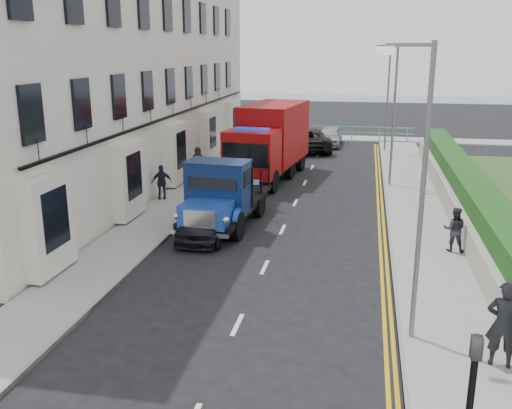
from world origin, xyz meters
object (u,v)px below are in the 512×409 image
parked_car_front (208,219)px  pedestrian_east_near (503,324)px  bedford_lorry (220,199)px  red_lorry (270,140)px  lamp_mid (392,107)px  lamp_far (386,92)px  lamp_near (418,180)px

parked_car_front → pedestrian_east_near: 11.55m
bedford_lorry → red_lorry: size_ratio=0.76×
lamp_mid → lamp_far: same height
pedestrian_east_near → red_lorry: bearing=-55.3°
bedford_lorry → lamp_near: bearing=-44.8°
lamp_far → bedford_lorry: lamp_far is taller
red_lorry → pedestrian_east_near: (8.09, -17.70, -0.98)m
bedford_lorry → pedestrian_east_near: bedford_lorry is taller
bedford_lorry → parked_car_front: 1.03m
lamp_mid → bedford_lorry: size_ratio=1.19×
lamp_near → parked_car_front: (-6.78, 6.64, -3.31)m
red_lorry → bedford_lorry: bearing=-84.7°
parked_car_front → pedestrian_east_near: (8.70, -7.59, 0.42)m
lamp_far → parked_car_front: 20.77m
lamp_mid → lamp_far: (0.00, 10.00, 0.00)m
bedford_lorry → red_lorry: (0.37, 9.29, 0.83)m
lamp_far → parked_car_front: (-6.78, -19.36, -3.31)m
parked_car_front → pedestrian_east_near: size_ratio=2.05×
lamp_far → bedford_lorry: 19.84m
red_lorry → pedestrian_east_near: red_lorry is taller
lamp_near → bedford_lorry: lamp_near is taller
parked_car_front → pedestrian_east_near: bearing=-40.2°
bedford_lorry → pedestrian_east_near: 11.93m
lamp_mid → parked_car_front: size_ratio=1.73×
lamp_mid → pedestrian_east_near: 17.30m
bedford_lorry → pedestrian_east_near: bearing=-40.8°
lamp_near → parked_car_front: size_ratio=1.73×
red_lorry → parked_car_front: bearing=-85.9°
red_lorry → lamp_mid: bearing=0.6°
lamp_far → lamp_mid: bearing=-90.0°
pedestrian_east_near → lamp_near: bearing=-16.1°
lamp_near → pedestrian_east_near: 3.60m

